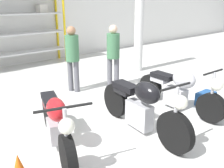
# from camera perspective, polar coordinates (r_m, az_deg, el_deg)

# --- Properties ---
(ground_plane) EXTENTS (30.00, 30.00, 0.00)m
(ground_plane) POSITION_cam_1_polar(r_m,az_deg,el_deg) (4.57, 3.30, -9.59)
(ground_plane) COLOR silver
(back_wall) EXTENTS (30.00, 0.08, 3.60)m
(back_wall) POSITION_cam_1_polar(r_m,az_deg,el_deg) (9.12, -23.33, 14.98)
(back_wall) COLOR white
(back_wall) RESTS_ON ground_plane
(shelving_rack) EXTENTS (4.09, 0.63, 2.76)m
(shelving_rack) POSITION_cam_1_polar(r_m,az_deg,el_deg) (8.75, -23.41, 12.37)
(shelving_rack) COLOR yellow
(shelving_rack) RESTS_ON ground_plane
(support_pillar) EXTENTS (0.28, 0.28, 3.60)m
(support_pillar) POSITION_cam_1_polar(r_m,az_deg,el_deg) (7.83, 6.31, 15.95)
(support_pillar) COLOR silver
(support_pillar) RESTS_ON ground_plane
(motorcycle_red) EXTENTS (0.92, 2.01, 0.97)m
(motorcycle_red) POSITION_cam_1_polar(r_m,az_deg,el_deg) (3.84, -12.68, -8.48)
(motorcycle_red) COLOR black
(motorcycle_red) RESTS_ON ground_plane
(motorcycle_black) EXTENTS (0.57, 2.15, 1.04)m
(motorcycle_black) POSITION_cam_1_polar(r_m,az_deg,el_deg) (4.22, 6.81, -5.06)
(motorcycle_black) COLOR black
(motorcycle_black) RESTS_ON ground_plane
(motorcycle_silver) EXTENTS (0.58, 2.09, 0.97)m
(motorcycle_silver) POSITION_cam_1_polar(r_m,az_deg,el_deg) (5.25, 15.03, -1.18)
(motorcycle_silver) COLOR black
(motorcycle_silver) RESTS_ON ground_plane
(person_browsing) EXTENTS (0.42, 0.42, 1.59)m
(person_browsing) POSITION_cam_1_polar(r_m,az_deg,el_deg) (6.05, -9.05, 6.72)
(person_browsing) COLOR #595960
(person_browsing) RESTS_ON ground_plane
(person_near_rack) EXTENTS (0.45, 0.45, 1.59)m
(person_near_rack) POSITION_cam_1_polar(r_m,az_deg,el_deg) (6.28, 0.27, 7.39)
(person_near_rack) COLOR #595960
(person_near_rack) RESTS_ON ground_plane
(toolbox) EXTENTS (0.44, 0.26, 0.28)m
(toolbox) POSITION_cam_1_polar(r_m,az_deg,el_deg) (5.76, 20.60, -3.12)
(toolbox) COLOR #1E4C8C
(toolbox) RESTS_ON ground_plane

